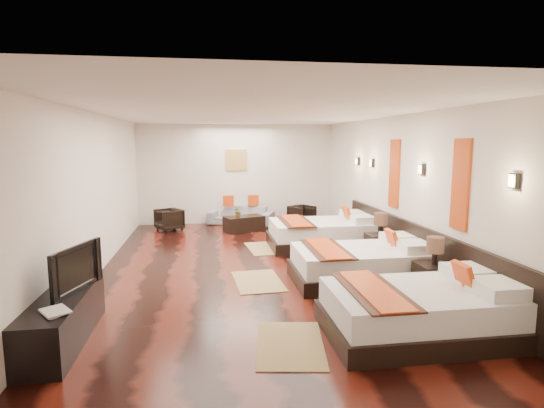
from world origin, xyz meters
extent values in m
cube|color=black|center=(0.00, 0.00, 0.00)|extent=(5.50, 9.50, 0.01)
cube|color=white|center=(0.00, 0.00, 2.80)|extent=(5.50, 9.50, 0.01)
cube|color=silver|center=(0.00, 4.75, 1.40)|extent=(5.50, 0.01, 2.80)
cube|color=silver|center=(-2.75, 0.00, 1.40)|extent=(0.01, 9.50, 2.80)
cube|color=silver|center=(2.75, 0.00, 1.40)|extent=(0.01, 9.50, 2.80)
cube|color=black|center=(2.71, -0.80, 0.45)|extent=(0.08, 6.60, 0.90)
cube|color=black|center=(1.67, -2.91, 0.12)|extent=(2.27, 1.40, 0.24)
cube|color=white|center=(1.67, -2.91, 0.40)|extent=(2.16, 1.30, 0.32)
cube|color=#CA3E0E|center=(2.21, -2.91, 0.69)|extent=(0.17, 0.35, 0.35)
cube|color=#38190F|center=(1.08, -2.91, 0.57)|extent=(0.59, 1.43, 0.02)
cube|color=#CA3E0E|center=(1.08, -2.91, 0.59)|extent=(0.41, 1.43, 0.02)
cube|color=black|center=(1.67, -0.88, 0.12)|extent=(2.25, 1.39, 0.24)
cube|color=white|center=(1.67, -0.88, 0.40)|extent=(2.14, 1.29, 0.32)
cube|color=#CA3E0E|center=(2.21, -0.88, 0.69)|extent=(0.17, 0.34, 0.35)
cube|color=#38190F|center=(1.08, -0.88, 0.57)|extent=(0.59, 1.41, 0.02)
cube|color=#CA3E0E|center=(1.08, -0.88, 0.58)|extent=(0.41, 1.41, 0.02)
cube|color=black|center=(1.67, 1.54, 0.12)|extent=(2.33, 1.44, 0.24)
cube|color=white|center=(1.67, 1.54, 0.41)|extent=(2.22, 1.33, 0.33)
cube|color=#CA3E0E|center=(2.23, 1.54, 0.71)|extent=(0.17, 0.36, 0.36)
cube|color=#38190F|center=(1.06, 1.54, 0.59)|extent=(0.61, 1.47, 0.02)
cube|color=#CA3E0E|center=(1.06, 1.54, 0.61)|extent=(0.42, 1.47, 0.02)
cube|color=black|center=(2.44, -1.81, 0.26)|extent=(0.47, 0.47, 0.52)
cylinder|color=black|center=(2.44, -1.81, 0.63)|extent=(0.08, 0.08, 0.21)
cylinder|color=#3F2619|center=(2.44, -1.81, 0.81)|extent=(0.25, 0.25, 0.23)
cube|color=black|center=(2.44, 0.20, 0.27)|extent=(0.49, 0.49, 0.54)
cylinder|color=black|center=(2.44, 0.20, 0.65)|extent=(0.09, 0.09, 0.22)
cylinder|color=#3F2619|center=(2.44, 0.20, 0.84)|extent=(0.26, 0.26, 0.24)
cube|color=#977D4D|center=(0.07, -2.96, 0.01)|extent=(0.92, 1.30, 0.01)
cube|color=#977D4D|center=(-0.03, -0.65, 0.01)|extent=(0.82, 1.24, 0.01)
cube|color=#977D4D|center=(0.40, 1.56, 0.01)|extent=(0.86, 1.27, 0.01)
cube|color=black|center=(-2.50, -2.49, 0.28)|extent=(0.50, 1.80, 0.55)
imported|color=black|center=(-2.45, -2.30, 0.82)|extent=(0.41, 0.95, 0.55)
imported|color=black|center=(-2.50, -3.07, 0.57)|extent=(0.38, 0.40, 0.03)
imported|color=brown|center=(-2.50, -1.74, 0.73)|extent=(0.43, 0.43, 0.37)
imported|color=gray|center=(0.09, 4.45, 0.26)|extent=(1.93, 1.32, 0.53)
imported|color=black|center=(-1.84, 3.89, 0.28)|extent=(0.84, 0.83, 0.57)
imported|color=black|center=(1.76, 4.07, 0.28)|extent=(0.83, 0.84, 0.56)
cube|color=black|center=(0.09, 3.46, 0.20)|extent=(1.11, 0.81, 0.40)
imported|color=#2C6120|center=(-0.06, 3.45, 0.53)|extent=(0.29, 0.27, 0.26)
cube|color=#D86014|center=(2.73, -1.90, 1.70)|extent=(0.04, 0.40, 1.30)
cube|color=#D86014|center=(2.73, 0.30, 1.70)|extent=(0.04, 0.40, 1.30)
cube|color=black|center=(2.71, -3.00, 1.85)|extent=(0.06, 0.12, 0.18)
cube|color=#FFD18C|center=(2.68, -3.00, 1.85)|extent=(0.02, 0.10, 0.14)
cube|color=black|center=(2.71, -0.80, 1.85)|extent=(0.06, 0.12, 0.18)
cube|color=#FFD18C|center=(2.68, -0.80, 1.85)|extent=(0.02, 0.10, 0.14)
cube|color=black|center=(2.71, 1.40, 1.85)|extent=(0.06, 0.12, 0.18)
cube|color=#FFD18C|center=(2.68, 1.40, 1.85)|extent=(0.02, 0.10, 0.14)
cube|color=black|center=(2.71, 2.30, 1.85)|extent=(0.06, 0.12, 0.18)
cube|color=#FFD18C|center=(2.68, 2.30, 1.85)|extent=(0.02, 0.10, 0.14)
cube|color=#AD873F|center=(0.00, 4.73, 1.80)|extent=(0.60, 0.04, 0.60)
camera|label=1|loc=(-0.82, -7.52, 2.29)|focal=28.48mm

